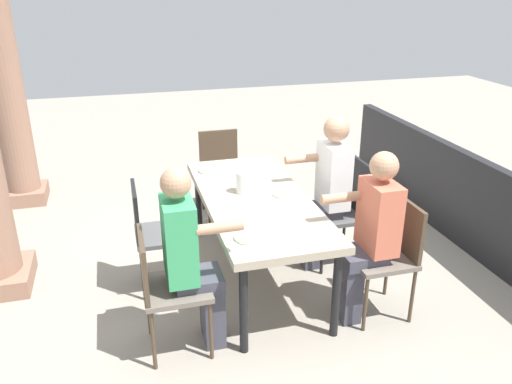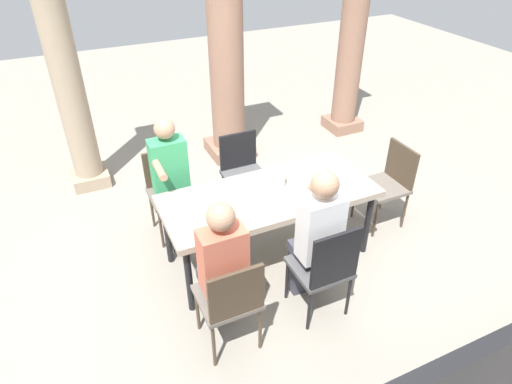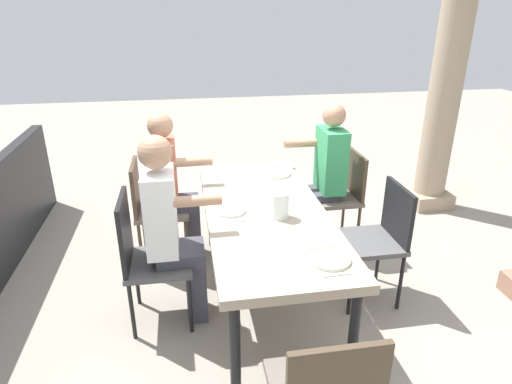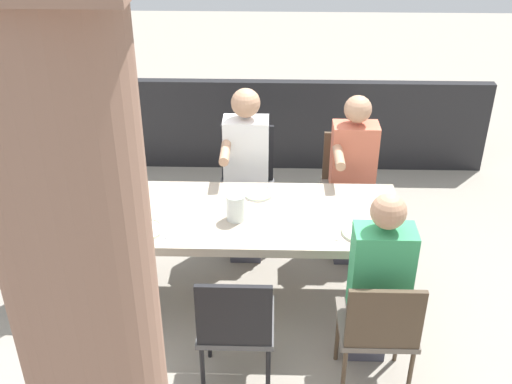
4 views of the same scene
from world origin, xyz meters
TOP-DOWN VIEW (x-y plane):
  - ground_plane at (0.00, 0.00)m, footprint 16.00×16.00m
  - dining_table at (0.00, 0.00)m, footprint 1.96×0.83m
  - chair_west_north at (-0.73, 0.83)m, footprint 0.44×0.44m
  - chair_west_south at (-0.73, -0.83)m, footprint 0.44×0.44m
  - chair_mid_north at (0.09, 0.83)m, footprint 0.44×0.44m
  - chair_mid_south at (0.09, -0.84)m, footprint 0.44×0.44m
  - diner_woman_green at (0.09, -0.65)m, footprint 0.35×0.50m
  - diner_man_white at (-0.72, -0.65)m, footprint 0.35×0.49m
  - diner_guest_third at (-0.73, 0.65)m, footprint 0.35×0.49m
  - stone_column_near at (-1.41, 2.13)m, footprint 0.42×0.42m
  - plate_0 at (-0.67, 0.22)m, footprint 0.24×0.24m
  - fork_0 at (-0.82, 0.22)m, footprint 0.02×0.17m
  - spoon_0 at (-0.52, 0.22)m, footprint 0.03×0.17m
  - plate_1 at (-0.01, -0.24)m, footprint 0.21×0.21m
  - fork_1 at (-0.16, -0.24)m, footprint 0.02×0.17m
  - spoon_1 at (0.14, -0.24)m, footprint 0.04×0.17m
  - plate_2 at (0.71, 0.23)m, footprint 0.25×0.25m
  - fork_2 at (0.56, 0.23)m, footprint 0.02×0.17m
  - spoon_2 at (0.86, 0.23)m, footprint 0.02×0.17m
  - water_pitcher at (0.13, 0.07)m, footprint 0.12×0.12m

SIDE VIEW (x-z plane):
  - ground_plane at x=0.00m, z-range 0.00..0.00m
  - chair_west_north at x=-0.73m, z-range 0.08..0.97m
  - chair_west_south at x=-0.73m, z-range 0.08..0.98m
  - chair_mid_north at x=0.09m, z-range 0.08..0.98m
  - chair_mid_south at x=0.09m, z-range 0.06..1.02m
  - dining_table at x=0.00m, z-range 0.31..1.06m
  - diner_man_white at x=-0.72m, z-range 0.05..1.35m
  - diner_guest_third at x=-0.73m, z-range 0.04..1.37m
  - diner_woman_green at x=0.09m, z-range 0.05..1.40m
  - fork_0 at x=-0.82m, z-range 0.75..0.76m
  - spoon_0 at x=-0.52m, z-range 0.75..0.76m
  - fork_1 at x=-0.16m, z-range 0.75..0.76m
  - spoon_1 at x=0.14m, z-range 0.75..0.76m
  - fork_2 at x=0.56m, z-range 0.75..0.76m
  - spoon_2 at x=0.86m, z-range 0.75..0.76m
  - plate_2 at x=0.71m, z-range 0.75..0.77m
  - plate_0 at x=-0.67m, z-range 0.75..0.77m
  - plate_1 at x=-0.01m, z-range 0.75..0.77m
  - water_pitcher at x=0.13m, z-range 0.74..0.92m
  - stone_column_near at x=-1.41m, z-range -0.02..2.84m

